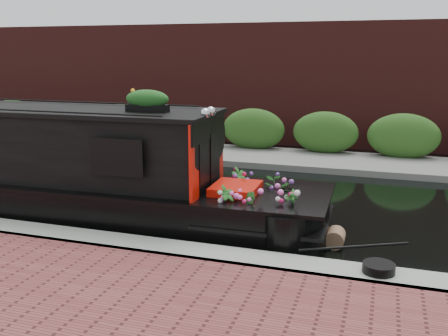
% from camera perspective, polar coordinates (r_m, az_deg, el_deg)
% --- Properties ---
extents(ground, '(80.00, 80.00, 0.00)m').
position_cam_1_polar(ground, '(10.79, -3.83, -3.34)').
color(ground, black).
rests_on(ground, ground).
extents(near_bank_coping, '(40.00, 0.60, 0.50)m').
position_cam_1_polar(near_bank_coping, '(8.00, -12.78, -9.63)').
color(near_bank_coping, gray).
rests_on(near_bank_coping, ground).
extents(far_bank_path, '(40.00, 2.40, 0.34)m').
position_cam_1_polar(far_bank_path, '(14.65, 2.28, 1.07)').
color(far_bank_path, slate).
rests_on(far_bank_path, ground).
extents(far_hedge, '(40.00, 1.10, 2.80)m').
position_cam_1_polar(far_hedge, '(15.50, 3.19, 1.72)').
color(far_hedge, '#2A541C').
rests_on(far_hedge, ground).
extents(far_brick_wall, '(40.00, 1.00, 8.00)m').
position_cam_1_polar(far_brick_wall, '(17.50, 4.97, 3.00)').
color(far_brick_wall, '#4A1A19').
rests_on(far_brick_wall, ground).
extents(narrowboat, '(11.35, 2.28, 2.64)m').
position_cam_1_polar(narrowboat, '(10.44, -22.31, -0.40)').
color(narrowboat, black).
rests_on(narrowboat, ground).
extents(rope_fender, '(0.30, 0.38, 0.30)m').
position_cam_1_polar(rope_fender, '(8.25, 12.59, -7.79)').
color(rope_fender, brown).
rests_on(rope_fender, ground).
extents(coiled_mooring_rope, '(0.42, 0.42, 0.12)m').
position_cam_1_polar(coiled_mooring_rope, '(6.91, 17.27, -10.85)').
color(coiled_mooring_rope, black).
rests_on(coiled_mooring_rope, near_bank_coping).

